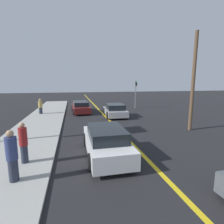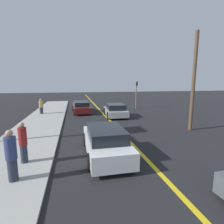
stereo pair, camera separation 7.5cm
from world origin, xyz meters
The scene contains 10 objects.
road_center_line centered at (0.00, 18.00, 0.00)m, with size 0.20×60.00×0.01m.
sidewalk_left centered at (-5.80, 16.03, 0.05)m, with size 3.48×32.07×0.11m.
car_ahead_center centered at (-1.71, 8.07, 0.67)m, with size 1.89×4.43×1.37m.
car_far_distant centered at (0.93, 17.05, 0.62)m, with size 2.14×4.07×1.26m.
car_parked_left_lot centered at (-2.30, 20.23, 0.62)m, with size 2.03×4.86×1.26m.
pedestrian_near_curb centered at (-5.18, 6.43, 1.00)m, with size 0.37×0.37×1.78m.
pedestrian_mid_group centered at (-5.18, 7.82, 0.97)m, with size 0.33×0.33×1.71m.
pedestrian_far_standing centered at (-6.49, 19.76, 0.89)m, with size 0.41×0.41×1.59m.
traffic_light centered at (4.87, 21.89, 2.17)m, with size 0.18×0.40×3.48m.
utility_pole centered at (5.02, 11.06, 3.39)m, with size 0.24×0.24×6.77m.
Camera 2 is at (-3.08, 0.37, 3.42)m, focal length 28.00 mm.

